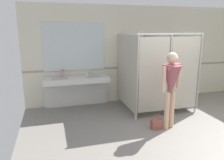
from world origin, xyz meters
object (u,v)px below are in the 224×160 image
at_px(person_standing, 171,81).
at_px(handbag, 157,124).
at_px(paper_cup, 87,76).
at_px(soap_dispenser, 63,74).

xyz_separation_m(person_standing, handbag, (-0.28, 0.03, -0.97)).
bearing_deg(handbag, person_standing, -6.05).
xyz_separation_m(handbag, paper_cup, (-1.25, 1.78, 0.82)).
xyz_separation_m(soap_dispenser, paper_cup, (0.63, -0.23, -0.04)).
bearing_deg(soap_dispenser, paper_cup, -19.88).
xyz_separation_m(handbag, soap_dispenser, (-1.88, 2.01, 0.85)).
height_order(person_standing, handbag, person_standing).
distance_m(person_standing, paper_cup, 2.38).
bearing_deg(soap_dispenser, handbag, -46.89).
height_order(person_standing, soap_dispenser, person_standing).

